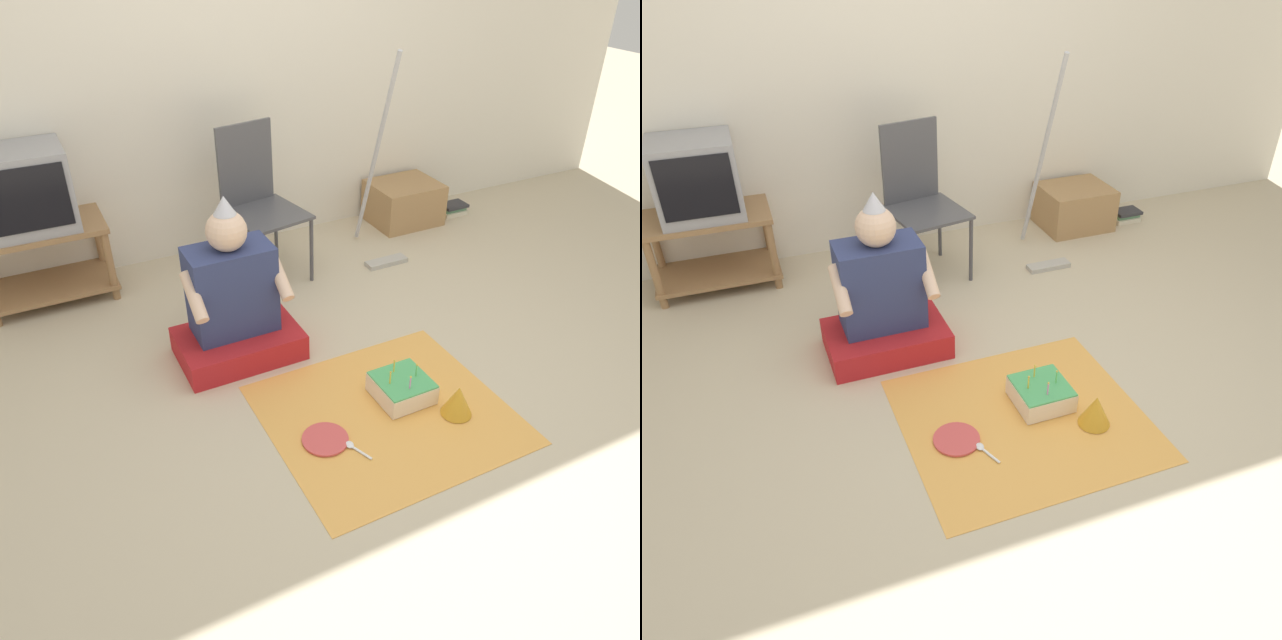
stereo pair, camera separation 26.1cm
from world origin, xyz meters
The scene contains 14 objects.
ground_plane centered at (0.00, 0.00, 0.00)m, with size 16.00×16.00×0.00m, color beige.
wall_back centered at (0.00, 1.94, 1.27)m, with size 6.40×0.06×2.55m.
tv_stand centered at (-1.27, 1.70, 0.27)m, with size 0.72×0.42×0.46m.
tv centered at (-1.27, 1.70, 0.68)m, with size 0.45×0.40×0.44m.
folding_chair centered at (-0.05, 1.45, 0.51)m, with size 0.49×0.50×0.92m.
cardboard_box_stack centered at (1.17, 1.67, 0.15)m, with size 0.48×0.41×0.30m.
dust_mop centered at (0.71, 1.28, 0.39)m, with size 0.28×0.45×1.31m.
book_pile centered at (1.58, 1.62, 0.04)m, with size 0.20×0.15×0.08m.
person_seated centered at (-0.49, 0.69, 0.29)m, with size 0.61×0.40×0.86m.
party_cloth centered at (-0.06, -0.07, 0.00)m, with size 1.08×0.98×0.01m.
birthday_cake centered at (0.07, 0.00, 0.06)m, with size 0.25×0.25×0.18m.
party_hat_blue centered at (0.23, -0.21, 0.08)m, with size 0.14×0.14×0.15m.
paper_plate centered at (-0.39, -0.10, 0.01)m, with size 0.21×0.21×0.01m.
plastic_spoon_near centered at (-0.30, -0.19, 0.01)m, with size 0.07×0.14×0.01m.
Camera 1 is at (-1.30, -1.85, 1.95)m, focal length 35.00 mm.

